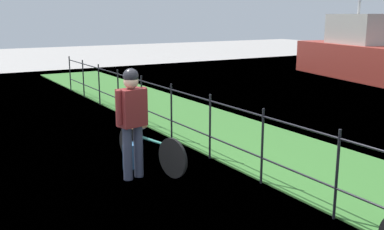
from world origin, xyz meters
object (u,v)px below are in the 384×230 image
cyclist_person (132,114)px  wooden_crate (134,120)px  backpack_on_paving (130,155)px  bicycle_main (150,149)px  moored_boat_near (355,54)px  terrier_dog (135,108)px

cyclist_person → wooden_crate: bearing=153.8°
wooden_crate → cyclist_person: cyclist_person is taller
backpack_on_paving → bicycle_main: bearing=82.6°
wooden_crate → moored_boat_near: size_ratio=0.06×
terrier_dog → bicycle_main: bearing=11.8°
terrier_dog → cyclist_person: size_ratio=0.19×
terrier_dog → backpack_on_paving: bearing=-51.6°
wooden_crate → moored_boat_near: moored_boat_near is taller
bicycle_main → wooden_crate: wooden_crate is taller
backpack_on_paving → moored_boat_near: bearing=151.2°
moored_boat_near → cyclist_person: bearing=-63.9°
wooden_crate → bicycle_main: bearing=11.8°
backpack_on_paving → moored_boat_near: 13.21m
cyclist_person → moored_boat_near: moored_boat_near is taller
cyclist_person → bicycle_main: bearing=122.7°
wooden_crate → backpack_on_paving: wooden_crate is taller
wooden_crate → cyclist_person: bearing=-26.2°
terrier_dog → cyclist_person: bearing=-27.4°
wooden_crate → cyclist_person: size_ratio=0.20×
cyclist_person → backpack_on_paving: (-0.50, 0.16, -0.80)m
cyclist_person → moored_boat_near: 13.55m
wooden_crate → backpack_on_paving: bearing=-45.9°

